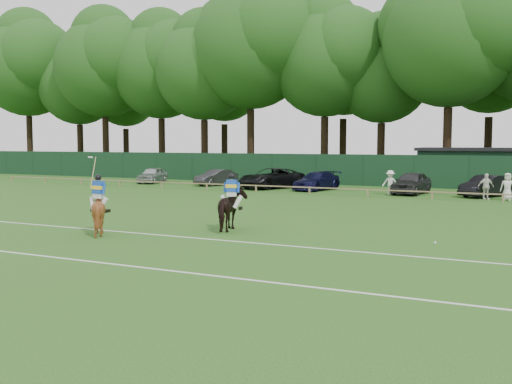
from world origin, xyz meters
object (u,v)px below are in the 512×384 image
Objects in this scene: estate_black at (486,186)px; utility_shed at (474,167)px; horse_dark at (232,209)px; suv_black at (272,178)px; spectator_left at (390,183)px; sedan_grey at (216,177)px; sedan_silver at (153,175)px; spectator_mid at (486,187)px; hatch_grey at (411,183)px; sedan_navy at (317,181)px; spectator_right at (507,187)px; polo_ball at (435,243)px; horse_chestnut at (99,212)px.

utility_shed is at bearing 125.89° from estate_black.
suv_black is (-7.72, 20.19, -0.09)m from horse_dark.
sedan_grey is at bearing 156.63° from spectator_left.
spectator_mid reaches higher than sedan_silver.
spectator_mid is (26.88, -2.99, 0.11)m from sedan_silver.
suv_black reaches higher than hatch_grey.
sedan_navy is at bearing 151.29° from spectator_left.
sedan_silver is at bearing -165.73° from sedan_grey.
sedan_navy is 13.09m from spectator_right.
estate_black is 2.58× the size of spectator_left.
hatch_grey is at bearing -17.06° from sedan_silver.
sedan_silver reaches higher than sedan_grey.
horse_dark is at bearing -85.67° from estate_black.
sedan_grey is 29.24m from polo_ball.
spectator_left is at bearing -20.51° from sedan_silver.
polo_ball is at bearing 166.10° from horse_dark.
spectator_right is at bearing -20.09° from spectator_left.
utility_shed is at bearing 52.78° from suv_black.
horse_chestnut is 0.43× the size of sedan_silver.
hatch_grey is 5.23m from spectator_mid.
sedan_silver is 0.73× the size of suv_black.
spectator_left is at bearing -143.21° from estate_black.
horse_dark reaches higher than polo_ball.
sedan_navy is at bearing -17.47° from sedan_silver.
polo_ball is at bearing -159.53° from horse_chestnut.
estate_black is at bearing 5.33° from hatch_grey.
spectator_mid is (7.62, 18.00, -0.06)m from horse_dark.
sedan_grey is 5.33m from suv_black.
horse_chestnut is at bearing -144.46° from spectator_mid.
horse_dark is 29.32m from utility_shed.
spectator_left is (-5.80, -1.24, 0.12)m from estate_black.
suv_black is (-3.73, 23.31, -0.10)m from horse_chestnut.
sedan_grey is 2.40× the size of spectator_left.
sedan_silver is 2.43× the size of spectator_right.
sedan_grey is at bearing -14.50° from sedan_silver.
suv_black is 3.33× the size of spectator_right.
suv_black is at bearing -18.23° from sedan_silver.
spectator_mid is at bearing -59.54° from estate_black.
horse_dark is 0.37× the size of suv_black.
sedan_navy is (-0.09, 23.26, -0.20)m from horse_chestnut.
estate_black is at bearing -2.58° from spectator_left.
sedan_silver is at bearing -163.70° from suv_black.
spectator_left is 6.03m from spectator_mid.
sedan_silver is 2.52× the size of spectator_mid.
sedan_navy is at bearing 170.58° from spectator_right.
sedan_silver is 44.51× the size of polo_ball.
sedan_navy is 2.88× the size of spectator_mid.
sedan_grey is 20.27m from utility_shed.
horse_chestnut is at bearing -121.31° from spectator_right.
suv_black is 60.87× the size of polo_ball.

